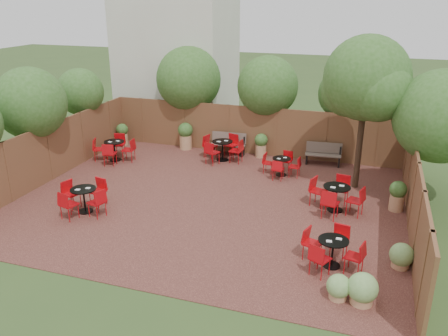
% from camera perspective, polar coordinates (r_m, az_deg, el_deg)
% --- Properties ---
extents(ground, '(80.00, 80.00, 0.00)m').
position_cam_1_polar(ground, '(14.84, -1.77, -4.13)').
color(ground, '#354F23').
rests_on(ground, ground).
extents(courtyard_paving, '(12.00, 10.00, 0.02)m').
position_cam_1_polar(courtyard_paving, '(14.83, -1.77, -4.09)').
color(courtyard_paving, '#3E1E19').
rests_on(courtyard_paving, ground).
extents(fence_back, '(12.00, 0.08, 2.00)m').
position_cam_1_polar(fence_back, '(18.98, 3.37, 4.65)').
color(fence_back, brown).
rests_on(fence_back, ground).
extents(fence_left, '(0.08, 10.00, 2.00)m').
position_cam_1_polar(fence_left, '(17.34, -20.80, 1.75)').
color(fence_left, brown).
rests_on(fence_left, ground).
extents(fence_right, '(0.08, 10.00, 2.00)m').
position_cam_1_polar(fence_right, '(13.74, 22.45, -3.32)').
color(fence_right, brown).
rests_on(fence_right, ground).
extents(neighbour_building, '(5.00, 4.00, 8.00)m').
position_cam_1_polar(neighbour_building, '(22.69, -5.81, 14.93)').
color(neighbour_building, beige).
rests_on(neighbour_building, ground).
extents(overhang_foliage, '(15.73, 10.57, 2.80)m').
position_cam_1_polar(overhang_foliage, '(17.01, -0.86, 8.88)').
color(overhang_foliage, '#2F5A1D').
rests_on(overhang_foliage, ground).
extents(courtyard_tree, '(2.85, 2.76, 5.09)m').
position_cam_1_polar(courtyard_tree, '(15.53, 17.14, 10.02)').
color(courtyard_tree, black).
rests_on(courtyard_tree, courtyard_paving).
extents(park_bench_left, '(1.46, 0.53, 0.89)m').
position_cam_1_polar(park_bench_left, '(19.01, 0.52, 3.08)').
color(park_bench_left, brown).
rests_on(park_bench_left, courtyard_paving).
extents(park_bench_right, '(1.40, 0.54, 0.84)m').
position_cam_1_polar(park_bench_right, '(18.27, 12.19, 1.78)').
color(park_bench_right, brown).
rests_on(park_bench_right, courtyard_paving).
extents(bistro_tables, '(10.60, 8.05, 0.92)m').
position_cam_1_polar(bistro_tables, '(15.48, -0.95, -1.17)').
color(bistro_tables, black).
rests_on(bistro_tables, courtyard_paving).
extents(planters, '(11.82, 4.13, 1.14)m').
position_cam_1_polar(planters, '(18.33, -0.26, 2.72)').
color(planters, tan).
rests_on(planters, courtyard_paving).
extents(low_shrubs, '(1.88, 2.36, 0.71)m').
position_cam_1_polar(low_shrubs, '(10.99, 17.63, -12.80)').
color(low_shrubs, tan).
rests_on(low_shrubs, courtyard_paving).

